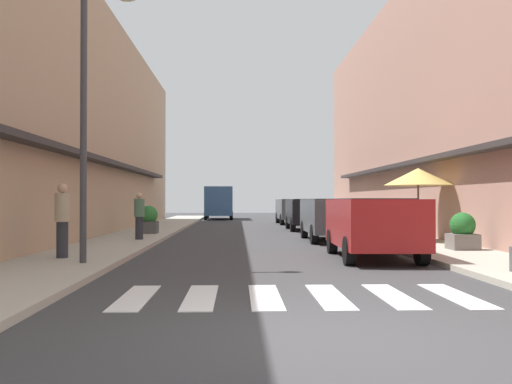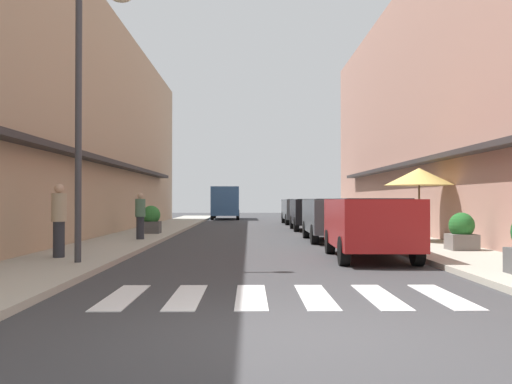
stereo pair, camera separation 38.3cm
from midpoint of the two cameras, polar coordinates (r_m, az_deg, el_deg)
name	(u,v)px [view 2 (the right image)]	position (r m, az deg, el deg)	size (l,w,h in m)	color
ground_plane	(263,239)	(20.74, 1.25, -4.75)	(81.03, 81.03, 0.00)	#38383A
sidewalk_left	(136,237)	(21.10, -11.52, -4.51)	(2.41, 51.56, 0.12)	#ADA899
sidewalk_right	(390,237)	(21.40, 13.84, -4.45)	(2.41, 51.56, 0.12)	#ADA899
building_row_left	(43,121)	(23.04, -20.23, 6.77)	(5.50, 35.15, 8.90)	tan
building_row_right	(480,102)	(23.64, 22.09, 8.39)	(5.50, 35.15, 10.37)	#A87A6B
crosswalk	(283,297)	(8.50, 4.08, -10.50)	(5.20, 2.20, 0.01)	silver
parked_car_near	(369,221)	(13.93, 12.16, -2.89)	(1.91, 4.20, 1.47)	maroon
parked_car_mid	(333,215)	(19.77, 8.33, -2.26)	(1.84, 4.42, 1.47)	#4C5156
parked_car_far	(311,211)	(26.58, 6.01, -1.89)	(1.83, 3.91, 1.47)	black
parked_car_distant	(299,208)	(33.19, 4.67, -1.66)	(1.86, 4.26, 1.47)	#4C5156
delivery_van	(226,200)	(41.35, -2.82, -0.81)	(2.09, 5.44, 2.37)	#33598C
street_lamp	(87,95)	(12.56, -15.86, 9.44)	(1.19, 0.28, 5.86)	#38383D
cafe_umbrella	(419,177)	(18.74, 16.71, 1.46)	(2.19, 2.19, 2.33)	#262626
planter_midblock	(462,232)	(15.87, 20.71, -3.81)	(0.71, 0.71, 0.98)	slate
planter_far	(151,220)	(22.46, -10.08, -2.77)	(0.73, 0.73, 1.08)	#4C4C4C
pedestrian_walking_near	(59,218)	(13.60, -18.52, -2.55)	(0.34, 0.34, 1.69)	#282B33
pedestrian_walking_far	(140,215)	(19.15, -11.05, -2.30)	(0.34, 0.34, 1.55)	#282B33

